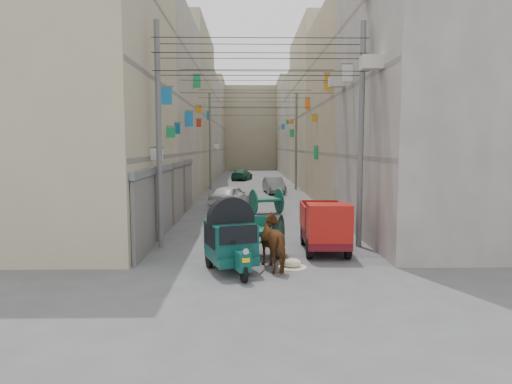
{
  "coord_description": "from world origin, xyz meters",
  "views": [
    {
      "loc": [
        -0.44,
        -10.33,
        3.65
      ],
      "look_at": [
        -0.14,
        6.5,
        1.95
      ],
      "focal_mm": 32.0,
      "sensor_mm": 36.0,
      "label": 1
    }
  ],
  "objects_px": {
    "feed_sack": "(292,263)",
    "second_cart": "(266,201)",
    "mini_truck": "(326,229)",
    "distant_car_green": "(242,175)",
    "auto_rickshaw": "(231,238)",
    "distant_car_grey": "(274,185)",
    "distant_car_white": "(230,196)",
    "tonga_cart": "(259,235)",
    "horse": "(277,242)"
  },
  "relations": [
    {
      "from": "feed_sack",
      "to": "distant_car_green",
      "type": "bearing_deg",
      "value": 93.23
    },
    {
      "from": "distant_car_white",
      "to": "distant_car_green",
      "type": "xyz_separation_m",
      "value": [
        0.4,
        21.67,
        -0.07
      ]
    },
    {
      "from": "distant_car_white",
      "to": "distant_car_green",
      "type": "bearing_deg",
      "value": -71.38
    },
    {
      "from": "tonga_cart",
      "to": "feed_sack",
      "type": "distance_m",
      "value": 1.78
    },
    {
      "from": "mini_truck",
      "to": "distant_car_grey",
      "type": "bearing_deg",
      "value": 93.61
    },
    {
      "from": "feed_sack",
      "to": "distant_car_white",
      "type": "height_order",
      "value": "distant_car_white"
    },
    {
      "from": "feed_sack",
      "to": "distant_car_green",
      "type": "xyz_separation_m",
      "value": [
        -2.01,
        35.57,
        0.45
      ]
    },
    {
      "from": "mini_truck",
      "to": "feed_sack",
      "type": "height_order",
      "value": "mini_truck"
    },
    {
      "from": "distant_car_grey",
      "to": "distant_car_green",
      "type": "distance_m",
      "value": 14.12
    },
    {
      "from": "tonga_cart",
      "to": "distant_car_grey",
      "type": "distance_m",
      "value": 20.42
    },
    {
      "from": "auto_rickshaw",
      "to": "second_cart",
      "type": "xyz_separation_m",
      "value": [
        1.49,
        11.24,
        -0.26
      ]
    },
    {
      "from": "tonga_cart",
      "to": "feed_sack",
      "type": "bearing_deg",
      "value": -38.09
    },
    {
      "from": "auto_rickshaw",
      "to": "mini_truck",
      "type": "xyz_separation_m",
      "value": [
        3.13,
        2.09,
        -0.12
      ]
    },
    {
      "from": "horse",
      "to": "distant_car_green",
      "type": "height_order",
      "value": "horse"
    },
    {
      "from": "auto_rickshaw",
      "to": "feed_sack",
      "type": "height_order",
      "value": "auto_rickshaw"
    },
    {
      "from": "auto_rickshaw",
      "to": "second_cart",
      "type": "height_order",
      "value": "auto_rickshaw"
    },
    {
      "from": "mini_truck",
      "to": "tonga_cart",
      "type": "bearing_deg",
      "value": -169.3
    },
    {
      "from": "distant_car_grey",
      "to": "auto_rickshaw",
      "type": "bearing_deg",
      "value": -103.2
    },
    {
      "from": "mini_truck",
      "to": "distant_car_green",
      "type": "height_order",
      "value": "mini_truck"
    },
    {
      "from": "distant_car_white",
      "to": "distant_car_grey",
      "type": "distance_m",
      "value": 8.39
    },
    {
      "from": "feed_sack",
      "to": "tonga_cart",
      "type": "bearing_deg",
      "value": 125.97
    },
    {
      "from": "tonga_cart",
      "to": "distant_car_white",
      "type": "relative_size",
      "value": 0.86
    },
    {
      "from": "mini_truck",
      "to": "second_cart",
      "type": "relative_size",
      "value": 1.72
    },
    {
      "from": "mini_truck",
      "to": "distant_car_green",
      "type": "bearing_deg",
      "value": 97.4
    },
    {
      "from": "auto_rickshaw",
      "to": "distant_car_grey",
      "type": "height_order",
      "value": "auto_rickshaw"
    },
    {
      "from": "tonga_cart",
      "to": "distant_car_green",
      "type": "xyz_separation_m",
      "value": [
        -1.02,
        34.21,
        -0.15
      ]
    },
    {
      "from": "mini_truck",
      "to": "horse",
      "type": "distance_m",
      "value": 2.55
    },
    {
      "from": "feed_sack",
      "to": "distant_car_grey",
      "type": "relative_size",
      "value": 0.15
    },
    {
      "from": "mini_truck",
      "to": "feed_sack",
      "type": "xyz_separation_m",
      "value": [
        -1.29,
        -1.71,
        -0.73
      ]
    },
    {
      "from": "tonga_cart",
      "to": "distant_car_grey",
      "type": "relative_size",
      "value": 0.89
    },
    {
      "from": "distant_car_green",
      "to": "distant_car_grey",
      "type": "bearing_deg",
      "value": 114.39
    },
    {
      "from": "tonga_cart",
      "to": "feed_sack",
      "type": "height_order",
      "value": "tonga_cart"
    },
    {
      "from": "feed_sack",
      "to": "horse",
      "type": "xyz_separation_m",
      "value": [
        -0.47,
        -0.13,
        0.67
      ]
    },
    {
      "from": "distant_car_grey",
      "to": "distant_car_green",
      "type": "xyz_separation_m",
      "value": [
        -2.68,
        13.87,
        -0.03
      ]
    },
    {
      "from": "auto_rickshaw",
      "to": "horse",
      "type": "xyz_separation_m",
      "value": [
        1.37,
        0.24,
        -0.18
      ]
    },
    {
      "from": "second_cart",
      "to": "distant_car_green",
      "type": "relative_size",
      "value": 0.47
    },
    {
      "from": "feed_sack",
      "to": "distant_car_grey",
      "type": "height_order",
      "value": "distant_car_grey"
    },
    {
      "from": "distant_car_green",
      "to": "distant_car_white",
      "type": "bearing_deg",
      "value": 102.39
    },
    {
      "from": "auto_rickshaw",
      "to": "mini_truck",
      "type": "distance_m",
      "value": 3.77
    },
    {
      "from": "auto_rickshaw",
      "to": "horse",
      "type": "height_order",
      "value": "auto_rickshaw"
    },
    {
      "from": "tonga_cart",
      "to": "horse",
      "type": "bearing_deg",
      "value": -54.95
    },
    {
      "from": "tonga_cart",
      "to": "distant_car_grey",
      "type": "height_order",
      "value": "tonga_cart"
    },
    {
      "from": "horse",
      "to": "distant_car_grey",
      "type": "bearing_deg",
      "value": -112.06
    },
    {
      "from": "mini_truck",
      "to": "auto_rickshaw",
      "type": "bearing_deg",
      "value": -144.5
    },
    {
      "from": "feed_sack",
      "to": "second_cart",
      "type": "bearing_deg",
      "value": 91.84
    },
    {
      "from": "horse",
      "to": "distant_car_grey",
      "type": "height_order",
      "value": "horse"
    },
    {
      "from": "second_cart",
      "to": "distant_car_grey",
      "type": "height_order",
      "value": "second_cart"
    },
    {
      "from": "tonga_cart",
      "to": "horse",
      "type": "height_order",
      "value": "horse"
    },
    {
      "from": "second_cart",
      "to": "distant_car_white",
      "type": "xyz_separation_m",
      "value": [
        -2.06,
        3.03,
        -0.07
      ]
    },
    {
      "from": "second_cart",
      "to": "horse",
      "type": "height_order",
      "value": "horse"
    }
  ]
}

